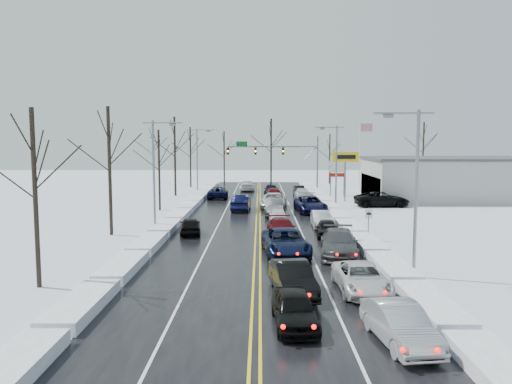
{
  "coord_description": "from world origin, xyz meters",
  "views": [
    {
      "loc": [
        0.17,
        -44.49,
        7.38
      ],
      "look_at": [
        -0.22,
        2.68,
        2.5
      ],
      "focal_mm": 35.0,
      "sensor_mm": 36.0,
      "label": 1
    }
  ],
  "objects_px": {
    "traffic_signal_mast": "(283,154)",
    "queued_car_0": "(294,326)",
    "tires_plus_sign": "(345,160)",
    "oncoming_car_0": "(241,210)",
    "flagpole": "(361,150)",
    "dealership_building": "(450,178)"
  },
  "relations": [
    {
      "from": "queued_car_0",
      "to": "oncoming_car_0",
      "type": "height_order",
      "value": "oncoming_car_0"
    },
    {
      "from": "traffic_signal_mast",
      "to": "tires_plus_sign",
      "type": "bearing_deg",
      "value": -59.54
    },
    {
      "from": "oncoming_car_0",
      "to": "flagpole",
      "type": "bearing_deg",
      "value": -125.13
    },
    {
      "from": "traffic_signal_mast",
      "to": "oncoming_car_0",
      "type": "bearing_deg",
      "value": -104.73
    },
    {
      "from": "tires_plus_sign",
      "to": "oncoming_car_0",
      "type": "xyz_separation_m",
      "value": [
        -12.34,
        -8.12,
        -4.99
      ]
    },
    {
      "from": "tires_plus_sign",
      "to": "flagpole",
      "type": "distance_m",
      "value": 14.79
    },
    {
      "from": "flagpole",
      "to": "dealership_building",
      "type": "relative_size",
      "value": 0.49
    },
    {
      "from": "traffic_signal_mast",
      "to": "flagpole",
      "type": "xyz_separation_m",
      "value": [
        11.72,
        2.01,
        0.45
      ]
    },
    {
      "from": "tires_plus_sign",
      "to": "traffic_signal_mast",
      "type": "bearing_deg",
      "value": 120.46
    },
    {
      "from": "traffic_signal_mast",
      "to": "queued_car_0",
      "type": "relative_size",
      "value": 3.19
    },
    {
      "from": "oncoming_car_0",
      "to": "queued_car_0",
      "type": "bearing_deg",
      "value": 98.29
    },
    {
      "from": "dealership_building",
      "to": "queued_car_0",
      "type": "xyz_separation_m",
      "value": [
        -22.43,
        -43.19,
        -2.66
      ]
    },
    {
      "from": "tires_plus_sign",
      "to": "oncoming_car_0",
      "type": "distance_m",
      "value": 15.59
    },
    {
      "from": "traffic_signal_mast",
      "to": "queued_car_0",
      "type": "xyz_separation_m",
      "value": [
        -1.9,
        -53.18,
        -5.48
      ]
    },
    {
      "from": "traffic_signal_mast",
      "to": "tires_plus_sign",
      "type": "relative_size",
      "value": 2.21
    },
    {
      "from": "flagpole",
      "to": "oncoming_car_0",
      "type": "height_order",
      "value": "flagpole"
    },
    {
      "from": "dealership_building",
      "to": "oncoming_car_0",
      "type": "bearing_deg",
      "value": -158.59
    },
    {
      "from": "queued_car_0",
      "to": "oncoming_car_0",
      "type": "relative_size",
      "value": 0.8
    },
    {
      "from": "queued_car_0",
      "to": "oncoming_car_0",
      "type": "xyz_separation_m",
      "value": [
        -3.39,
        33.07,
        0.0
      ]
    },
    {
      "from": "tires_plus_sign",
      "to": "oncoming_car_0",
      "type": "height_order",
      "value": "tires_plus_sign"
    },
    {
      "from": "traffic_signal_mast",
      "to": "oncoming_car_0",
      "type": "relative_size",
      "value": 2.55
    },
    {
      "from": "queued_car_0",
      "to": "oncoming_car_0",
      "type": "bearing_deg",
      "value": 92.74
    }
  ]
}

